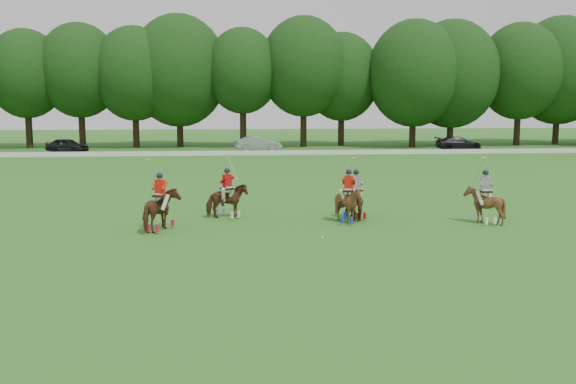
{
  "coord_description": "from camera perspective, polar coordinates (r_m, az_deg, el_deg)",
  "views": [
    {
      "loc": [
        -1.29,
        -22.41,
        5.31
      ],
      "look_at": [
        1.04,
        4.2,
        1.4
      ],
      "focal_mm": 40.0,
      "sensor_mm": 36.0,
      "label": 1
    }
  ],
  "objects": [
    {
      "name": "polo_stripe_a",
      "position": [
        28.55,
        6.03,
        -0.83
      ],
      "size": [
        1.26,
        1.91,
        2.75
      ],
      "color": "#512B15",
      "rests_on": "ground"
    },
    {
      "name": "car_mid",
      "position": [
        65.13,
        -2.66,
        4.3
      ],
      "size": [
        4.79,
        2.38,
        1.51
      ],
      "primitive_type": "imported",
      "rotation": [
        0.0,
        0.0,
        1.75
      ],
      "color": "#A3A3A9",
      "rests_on": "ground"
    },
    {
      "name": "polo_red_c",
      "position": [
        27.64,
        5.38,
        -1.03
      ],
      "size": [
        1.64,
        1.76,
        2.32
      ],
      "color": "#512B15",
      "rests_on": "ground"
    },
    {
      "name": "car_right",
      "position": [
        69.2,
        14.91,
        4.21
      ],
      "size": [
        4.76,
        1.97,
        1.38
      ],
      "primitive_type": "imported",
      "rotation": [
        0.0,
        0.0,
        1.58
      ],
      "color": "black",
      "rests_on": "ground"
    },
    {
      "name": "boundary_rail",
      "position": [
        60.64,
        -3.78,
        3.49
      ],
      "size": [
        120.0,
        0.1,
        0.44
      ],
      "primitive_type": "cube",
      "color": "white",
      "rests_on": "ground"
    },
    {
      "name": "ground",
      "position": [
        23.07,
        -1.68,
        -4.98
      ],
      "size": [
        180.0,
        180.0,
        0.0
      ],
      "primitive_type": "plane",
      "color": "#29661D",
      "rests_on": "ground"
    },
    {
      "name": "polo_stripe_b",
      "position": [
        28.6,
        17.04,
        -1.06
      ],
      "size": [
        1.46,
        1.6,
        2.85
      ],
      "color": "#512B15",
      "rests_on": "ground"
    },
    {
      "name": "polo_red_b",
      "position": [
        28.76,
        -5.41,
        -0.74
      ],
      "size": [
        1.99,
        1.95,
        2.78
      ],
      "color": "#512B15",
      "rests_on": "ground"
    },
    {
      "name": "tree_line",
      "position": [
        70.53,
        -3.81,
        10.68
      ],
      "size": [
        117.98,
        14.32,
        14.75
      ],
      "color": "black",
      "rests_on": "ground"
    },
    {
      "name": "car_left",
      "position": [
        67.06,
        -19.03,
        3.94
      ],
      "size": [
        4.52,
        3.02,
        1.43
      ],
      "primitive_type": "imported",
      "rotation": [
        0.0,
        0.0,
        1.22
      ],
      "color": "black",
      "rests_on": "ground"
    },
    {
      "name": "polo_ball",
      "position": [
        24.55,
        3.07,
        -4.07
      ],
      "size": [
        0.09,
        0.09,
        0.09
      ],
      "primitive_type": "sphere",
      "color": "white",
      "rests_on": "ground"
    },
    {
      "name": "polo_red_a",
      "position": [
        26.33,
        -11.26,
        -1.57
      ],
      "size": [
        1.62,
        2.16,
        2.9
      ],
      "color": "#512B15",
      "rests_on": "ground"
    }
  ]
}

